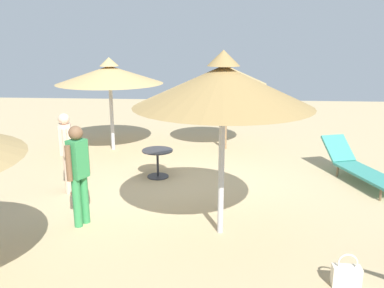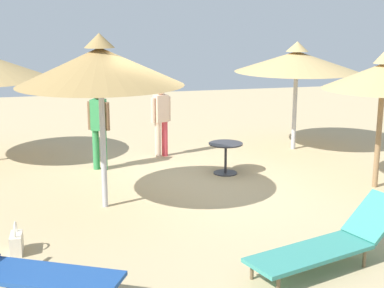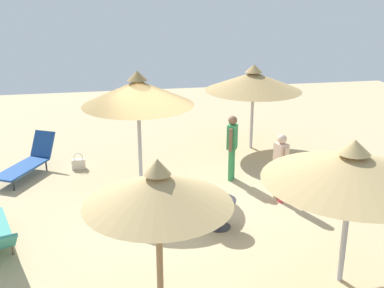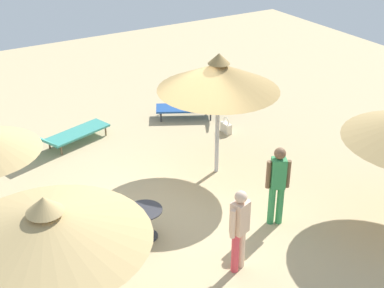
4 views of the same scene
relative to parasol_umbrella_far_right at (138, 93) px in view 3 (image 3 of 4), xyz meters
name	(u,v)px [view 3 (image 3 of 4)]	position (x,y,z in m)	size (l,w,h in m)	color
ground	(174,209)	(-1.39, -0.59, -2.30)	(24.00, 24.00, 0.10)	tan
parasol_umbrella_far_right	(138,93)	(0.00, 0.00, 0.00)	(2.57, 2.57, 2.74)	#B2B2B7
parasol_umbrella_near_right	(253,81)	(2.08, -3.39, -0.27)	(2.74, 2.74, 2.45)	#B2B2B7
parasol_umbrella_edge	(352,167)	(-4.51, -2.87, -0.27)	(2.73, 2.73, 2.42)	#B2B2B7
parasol_umbrella_back	(158,189)	(-4.77, 0.11, -0.27)	(2.07, 2.07, 2.41)	olive
lounge_chair_center	(28,161)	(1.11, 2.73, -1.88)	(1.98, 1.42, 0.92)	#1E478C
person_standing_far_left	(232,144)	(-0.11, -2.21, -1.33)	(0.41, 0.32, 1.62)	#338C4C
person_standing_near_left	(280,164)	(-1.47, -2.93, -1.37)	(0.44, 0.29, 1.55)	beige
handbag	(79,163)	(1.28, 1.52, -2.10)	(0.16, 0.34, 0.43)	beige
side_table_round	(219,208)	(-2.43, -1.34, -1.83)	(0.66, 0.66, 0.60)	#2D2D33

